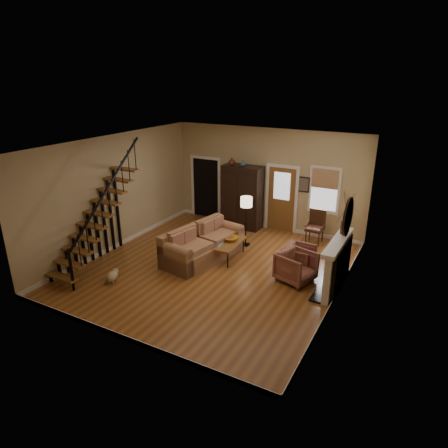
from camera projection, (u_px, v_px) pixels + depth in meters
The scene contains 15 objects.
room at pixel (231, 195), 11.75m from camera, with size 7.00×7.33×3.30m.
staircase at pixel (94, 209), 10.25m from camera, with size 0.94×2.80×3.20m, color brown, non-canonical shape.
fireplace at pixel (339, 261), 9.40m from camera, with size 0.33×1.95×2.30m.
armoire at pixel (242, 197), 13.17m from camera, with size 1.30×0.60×2.10m, color black, non-canonical shape.
vase_a at pixel (232, 161), 12.83m from camera, with size 0.24×0.24×0.25m, color #4C2619.
vase_b at pixel (243, 163), 12.66m from camera, with size 0.20×0.20×0.21m, color #334C60.
sofa at pixel (203, 244), 11.05m from camera, with size 1.06×2.45×0.91m, color #9D6B47, non-canonical shape.
coffee_table at pixel (226, 250), 11.18m from camera, with size 0.74×1.26×0.48m, color brown, non-canonical shape.
bowl at pixel (230, 238), 11.18m from camera, with size 0.43×0.43×0.11m, color orange.
books at pixel (217, 244), 10.90m from camera, with size 0.23×0.32×0.06m, color beige, non-canonical shape.
armchair_left at pixel (296, 267), 9.87m from camera, with size 0.82×0.84×0.77m, color maroon.
armchair_right at pixel (299, 258), 10.46m from camera, with size 0.73×0.75×0.68m, color maroon.
floor_lamp at pixel (246, 222), 11.82m from camera, with size 0.35×0.35×1.52m, color black, non-canonical shape.
side_chair at pixel (315, 227), 12.06m from camera, with size 0.54×0.54×1.02m, color #3C2313, non-canonical shape.
dog at pixel (112, 277), 9.87m from camera, with size 0.25×0.42×0.30m, color #C8B588, non-canonical shape.
Camera 1 is at (4.79, -8.26, 4.86)m, focal length 32.00 mm.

